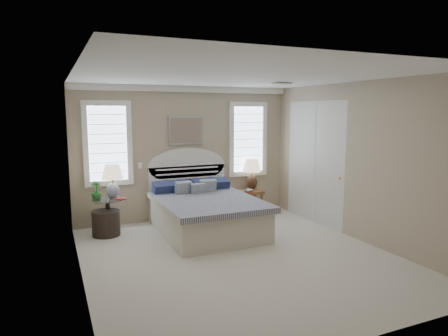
% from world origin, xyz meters
% --- Properties ---
extents(floor, '(4.50, 5.00, 0.01)m').
position_xyz_m(floor, '(0.00, 0.00, 0.00)').
color(floor, beige).
rests_on(floor, ground).
extents(ceiling, '(4.50, 5.00, 0.01)m').
position_xyz_m(ceiling, '(0.00, 0.00, 2.70)').
color(ceiling, white).
rests_on(ceiling, wall_back).
extents(wall_back, '(4.50, 0.02, 2.70)m').
position_xyz_m(wall_back, '(0.00, 2.50, 1.35)').
color(wall_back, tan).
rests_on(wall_back, floor).
extents(wall_left, '(0.02, 5.00, 2.70)m').
position_xyz_m(wall_left, '(-2.25, 0.00, 1.35)').
color(wall_left, tan).
rests_on(wall_left, floor).
extents(wall_right, '(0.02, 5.00, 2.70)m').
position_xyz_m(wall_right, '(2.25, 0.00, 1.35)').
color(wall_right, tan).
rests_on(wall_right, floor).
extents(crown_molding, '(4.50, 0.08, 0.12)m').
position_xyz_m(crown_molding, '(0.00, 2.46, 2.64)').
color(crown_molding, white).
rests_on(crown_molding, wall_back).
extents(hvac_vent, '(0.30, 0.20, 0.02)m').
position_xyz_m(hvac_vent, '(1.20, 0.80, 2.68)').
color(hvac_vent, '#B2B2B2').
rests_on(hvac_vent, ceiling).
extents(switch_plate, '(0.08, 0.01, 0.12)m').
position_xyz_m(switch_plate, '(-0.95, 2.48, 1.15)').
color(switch_plate, white).
rests_on(switch_plate, wall_back).
extents(window_left, '(0.90, 0.06, 1.60)m').
position_xyz_m(window_left, '(-1.55, 2.48, 1.60)').
color(window_left, '#C9DFFF').
rests_on(window_left, wall_back).
extents(window_right, '(0.90, 0.06, 1.60)m').
position_xyz_m(window_right, '(1.40, 2.48, 1.60)').
color(window_right, '#C9DFFF').
rests_on(window_right, wall_back).
extents(painting, '(0.74, 0.04, 0.58)m').
position_xyz_m(painting, '(0.00, 2.46, 1.82)').
color(painting, silver).
rests_on(painting, wall_back).
extents(closet_door, '(0.02, 1.80, 2.40)m').
position_xyz_m(closet_door, '(2.23, 1.20, 1.20)').
color(closet_door, silver).
rests_on(closet_door, floor).
extents(bed, '(1.72, 2.28, 1.47)m').
position_xyz_m(bed, '(0.00, 1.46, 0.39)').
color(bed, beige).
rests_on(bed, floor).
extents(side_table_left, '(0.56, 0.56, 0.63)m').
position_xyz_m(side_table_left, '(-1.65, 2.05, 0.39)').
color(side_table_left, black).
rests_on(side_table_left, floor).
extents(nightstand_right, '(0.50, 0.40, 0.53)m').
position_xyz_m(nightstand_right, '(1.30, 2.15, 0.39)').
color(nightstand_right, brown).
rests_on(nightstand_right, floor).
extents(floor_pot, '(0.59, 0.59, 0.45)m').
position_xyz_m(floor_pot, '(-1.71, 1.91, 0.22)').
color(floor_pot, black).
rests_on(floor_pot, floor).
extents(lamp_left, '(0.49, 0.49, 0.63)m').
position_xyz_m(lamp_left, '(-1.54, 2.08, 1.02)').
color(lamp_left, silver).
rests_on(lamp_left, side_table_left).
extents(lamp_right, '(0.53, 0.53, 0.66)m').
position_xyz_m(lamp_right, '(1.41, 2.30, 0.93)').
color(lamp_right, black).
rests_on(lamp_right, nightstand_right).
extents(potted_plant, '(0.24, 0.24, 0.34)m').
position_xyz_m(potted_plant, '(-1.84, 2.04, 0.80)').
color(potted_plant, '#36772F').
rests_on(potted_plant, side_table_left).
extents(books_left, '(0.23, 0.18, 0.03)m').
position_xyz_m(books_left, '(-1.45, 1.92, 0.64)').
color(books_left, '#A12E28').
rests_on(books_left, side_table_left).
extents(books_right, '(0.17, 0.14, 0.06)m').
position_xyz_m(books_right, '(1.19, 2.00, 0.56)').
color(books_right, '#A12E28').
rests_on(books_right, nightstand_right).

